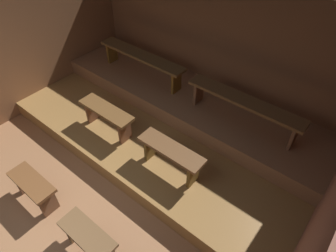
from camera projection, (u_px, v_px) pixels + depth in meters
The scene contains 12 objects.
ground at pixel (140, 160), 5.05m from camera, with size 6.09×4.87×0.08m, color #A06D47.
wall_back at pixel (213, 47), 5.34m from camera, with size 6.09×0.06×2.46m, color #915E3C.
wall_left at pixel (30, 45), 5.41m from camera, with size 0.06×4.87×2.46m, color brown.
wall_right at pixel (327, 207), 2.94m from camera, with size 0.06×4.87×2.46m, color #945945.
platform_lower at pixel (166, 131), 5.31m from camera, with size 5.29×2.70×0.28m, color #9E723D.
platform_middle at pixel (189, 100), 5.51m from camera, with size 5.29×1.32×0.28m, color #9C6A47.
bench_floor_left at pixel (33, 187), 4.20m from camera, with size 0.80×0.31×0.46m.
bench_floor_right at pixel (88, 238), 3.64m from camera, with size 0.80×0.31×0.46m.
bench_lower_left at pixel (107, 114), 4.90m from camera, with size 1.05×0.31×0.46m.
bench_lower_right at pixel (171, 154), 4.26m from camera, with size 1.05×0.31×0.46m.
bench_middle_left at pixel (141, 58), 5.62m from camera, with size 1.95×0.31×0.46m.
bench_middle_right at pixel (244, 104), 4.60m from camera, with size 1.95×0.31×0.46m.
Camera 1 is at (2.45, -0.20, 3.84)m, focal length 31.38 mm.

